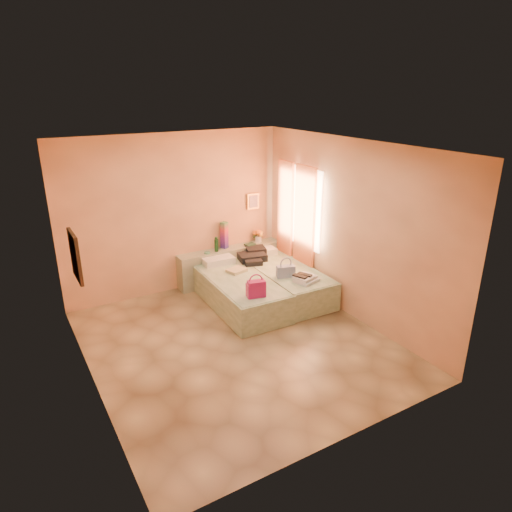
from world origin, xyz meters
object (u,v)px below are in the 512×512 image
(headboard_ledge, at_px, (230,264))
(water_bottle, at_px, (216,245))
(bed_left, at_px, (239,292))
(blue_handbag, at_px, (286,271))
(bed_right, at_px, (284,281))
(magenta_handbag, at_px, (256,289))
(towel_stack, at_px, (306,279))
(green_book, at_px, (250,244))
(flower_vase, at_px, (258,235))

(headboard_ledge, height_order, water_bottle, water_bottle)
(bed_left, height_order, water_bottle, water_bottle)
(headboard_ledge, xyz_separation_m, bed_left, (-0.38, -1.05, -0.08))
(water_bottle, bearing_deg, blue_handbag, -65.11)
(headboard_ledge, relative_size, bed_left, 1.02)
(bed_right, xyz_separation_m, magenta_handbag, (-1.01, -0.73, 0.38))
(blue_handbag, xyz_separation_m, towel_stack, (0.18, -0.34, -0.05))
(blue_handbag, bearing_deg, headboard_ledge, 121.42)
(bed_left, relative_size, green_book, 10.46)
(magenta_handbag, bearing_deg, bed_right, 49.25)
(bed_right, bearing_deg, towel_stack, -89.30)
(bed_right, xyz_separation_m, flower_vase, (0.12, 1.09, 0.55))
(magenta_handbag, relative_size, blue_handbag, 0.92)
(bed_right, relative_size, towel_stack, 5.71)
(bed_right, bearing_deg, water_bottle, 130.89)
(green_book, relative_size, magenta_handbag, 0.68)
(magenta_handbag, xyz_separation_m, blue_handbag, (0.81, 0.40, -0.03))
(headboard_ledge, relative_size, magenta_handbag, 7.32)
(bed_right, bearing_deg, flower_vase, 85.62)
(flower_vase, distance_m, magenta_handbag, 2.14)
(bed_right, height_order, water_bottle, water_bottle)
(flower_vase, bearing_deg, magenta_handbag, -121.81)
(green_book, relative_size, towel_stack, 0.55)
(bed_left, distance_m, blue_handbag, 0.85)
(bed_left, distance_m, water_bottle, 1.15)
(flower_vase, relative_size, magenta_handbag, 1.04)
(water_bottle, relative_size, flower_vase, 0.90)
(bed_left, height_order, magenta_handbag, magenta_handbag)
(bed_left, distance_m, bed_right, 0.90)
(bed_right, relative_size, green_book, 10.46)
(headboard_ledge, distance_m, towel_stack, 1.81)
(green_book, bearing_deg, bed_left, -134.77)
(towel_stack, bearing_deg, headboard_ledge, 106.52)
(towel_stack, bearing_deg, bed_right, 88.77)
(bed_right, xyz_separation_m, towel_stack, (-0.01, -0.67, 0.30))
(bed_right, bearing_deg, green_book, 99.02)
(bed_right, height_order, towel_stack, towel_stack)
(bed_right, relative_size, water_bottle, 7.65)
(green_book, height_order, magenta_handbag, magenta_handbag)
(bed_left, bearing_deg, green_book, 53.76)
(water_bottle, relative_size, towel_stack, 0.75)
(headboard_ledge, relative_size, water_bottle, 7.84)
(bed_right, bearing_deg, bed_left, -178.07)
(flower_vase, xyz_separation_m, towel_stack, (-0.13, -1.76, -0.25))
(bed_right, relative_size, flower_vase, 6.89)
(magenta_handbag, height_order, blue_handbag, magenta_handbag)
(bed_left, xyz_separation_m, towel_stack, (0.89, -0.67, 0.30))
(headboard_ledge, xyz_separation_m, blue_handbag, (0.33, -1.38, 0.27))
(flower_vase, bearing_deg, green_book, -157.85)
(bed_right, xyz_separation_m, green_book, (-0.12, 0.99, 0.42))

